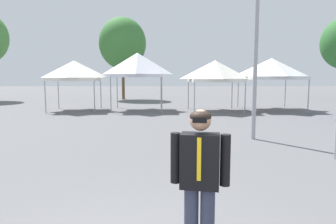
{
  "coord_description": "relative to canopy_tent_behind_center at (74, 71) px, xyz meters",
  "views": [
    {
      "loc": [
        0.23,
        -2.97,
        2.12
      ],
      "look_at": [
        0.3,
        4.3,
        1.3
      ],
      "focal_mm": 32.97,
      "sensor_mm": 36.0,
      "label": 1
    }
  ],
  "objects": [
    {
      "name": "canopy_tent_far_left",
      "position": [
        8.86,
        -0.49,
        -0.04
      ],
      "size": [
        3.25,
        3.25,
        3.15
      ],
      "color": "#9E9EA3",
      "rests_on": "ground"
    },
    {
      "name": "person_foreground",
      "position": [
        6.11,
        -16.48,
        -1.49
      ],
      "size": [
        0.64,
        0.32,
        1.78
      ],
      "color": "#33384C",
      "rests_on": "ground"
    },
    {
      "name": "canopy_tent_right_of_center",
      "position": [
        12.61,
        0.23,
        0.13
      ],
      "size": [
        3.62,
        3.62,
        3.33
      ],
      "color": "#9E9EA3",
      "rests_on": "ground"
    },
    {
      "name": "canopy_tent_behind_center",
      "position": [
        0.0,
        0.0,
        0.0
      ],
      "size": [
        3.2,
        3.2,
        3.16
      ],
      "color": "#9E9EA3",
      "rests_on": "ground"
    },
    {
      "name": "light_pole_near_lift",
      "position": [
        8.78,
        -9.32,
        1.94
      ],
      "size": [
        0.36,
        0.36,
        7.81
      ],
      "color": "#9E9EA3",
      "rests_on": "ground"
    },
    {
      "name": "tree_behind_tents_left",
      "position": [
        1.77,
        9.82,
        2.75
      ],
      "size": [
        4.4,
        4.4,
        7.7
      ],
      "color": "brown",
      "rests_on": "ground"
    },
    {
      "name": "canopy_tent_far_right",
      "position": [
        4.0,
        0.08,
        0.36
      ],
      "size": [
        3.26,
        3.26,
        3.65
      ],
      "color": "#9E9EA3",
      "rests_on": "ground"
    }
  ]
}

